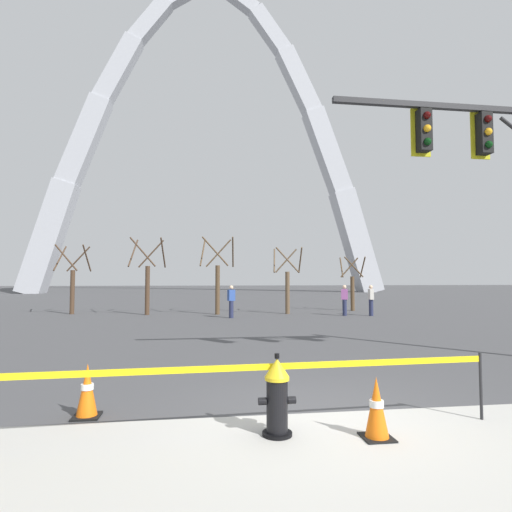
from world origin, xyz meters
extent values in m
plane|color=#474749|center=(0.00, 0.00, 0.00)|extent=(240.00, 240.00, 0.00)
cylinder|color=black|center=(-0.77, -0.71, 0.03)|extent=(0.36, 0.36, 0.05)
cylinder|color=black|center=(-0.77, -0.71, 0.36)|extent=(0.26, 0.26, 0.62)
cylinder|color=gold|center=(-0.77, -0.71, 0.69)|extent=(0.30, 0.30, 0.04)
cone|color=gold|center=(-0.77, -0.71, 0.82)|extent=(0.30, 0.30, 0.22)
cylinder|color=black|center=(-0.77, -0.71, 0.96)|extent=(0.06, 0.06, 0.06)
cylinder|color=black|center=(-0.95, -0.71, 0.42)|extent=(0.10, 0.09, 0.09)
cylinder|color=black|center=(-0.59, -0.71, 0.42)|extent=(0.10, 0.09, 0.09)
cylinder|color=black|center=(-0.77, -0.51, 0.33)|extent=(0.13, 0.14, 0.13)
cylinder|color=black|center=(-0.77, -0.43, 0.33)|extent=(0.15, 0.03, 0.15)
cylinder|color=#232326|center=(2.07, -0.52, 0.45)|extent=(0.04, 0.04, 0.90)
cube|color=yellow|center=(-1.04, -0.66, 0.82)|extent=(6.23, 0.27, 0.08)
cube|color=black|center=(-3.23, 0.34, 0.01)|extent=(0.36, 0.36, 0.03)
cone|color=orange|center=(-3.23, 0.34, 0.38)|extent=(0.28, 0.28, 0.70)
cylinder|color=white|center=(-3.23, 0.34, 0.42)|extent=(0.17, 0.17, 0.08)
cube|color=black|center=(0.39, -0.96, 0.01)|extent=(0.36, 0.36, 0.03)
cone|color=orange|center=(0.39, -0.96, 0.38)|extent=(0.28, 0.28, 0.70)
cylinder|color=white|center=(0.39, -0.96, 0.42)|extent=(0.17, 0.17, 0.08)
cube|color=#232326|center=(4.10, 2.36, 5.60)|extent=(6.20, 0.12, 0.12)
cube|color=black|center=(4.40, 2.36, 5.05)|extent=(0.26, 0.24, 0.90)
cube|color=gold|center=(4.40, 2.50, 5.05)|extent=(0.44, 0.03, 1.04)
sphere|color=#360606|center=(4.40, 2.23, 5.33)|extent=(0.16, 0.16, 0.16)
sphere|color=orange|center=(4.40, 2.23, 5.05)|extent=(0.16, 0.16, 0.16)
sphere|color=black|center=(4.40, 2.23, 4.77)|extent=(0.16, 0.16, 0.16)
cube|color=black|center=(3.00, 2.36, 5.05)|extent=(0.26, 0.24, 0.90)
cube|color=gold|center=(3.00, 2.50, 5.05)|extent=(0.44, 0.03, 1.04)
sphere|color=#360606|center=(3.00, 2.23, 5.33)|extent=(0.16, 0.16, 0.16)
sphere|color=orange|center=(3.00, 2.23, 5.05)|extent=(0.16, 0.16, 0.16)
sphere|color=black|center=(3.00, 2.23, 4.77)|extent=(0.16, 0.16, 0.16)
cube|color=#B2B5BC|center=(-21.71, 54.01, 7.47)|extent=(7.38, 3.14, 15.91)
cube|color=#B2B5BC|center=(-17.36, 54.01, 20.91)|extent=(7.02, 2.81, 13.00)
cube|color=#B2B5BC|center=(-13.02, 54.01, 31.37)|extent=(6.62, 2.48, 10.13)
cube|color=#B2B5BC|center=(-8.68, 54.01, 38.84)|extent=(6.14, 2.15, 7.32)
cube|color=#B2B5BC|center=(4.34, 54.01, 43.32)|extent=(5.45, 1.82, 4.54)
cube|color=#B2B5BC|center=(8.68, 54.01, 38.84)|extent=(6.14, 2.15, 7.32)
cube|color=#B2B5BC|center=(13.02, 54.01, 31.37)|extent=(6.62, 2.48, 10.13)
cube|color=#B2B5BC|center=(17.36, 54.01, 20.91)|extent=(7.02, 2.81, 13.00)
cube|color=#B2B5BC|center=(21.71, 54.01, 7.47)|extent=(7.38, 3.14, 15.91)
cylinder|color=#473323|center=(-8.49, 18.33, 1.20)|extent=(0.24, 0.24, 2.39)
cylinder|color=#473323|center=(-9.22, 18.48, 3.04)|extent=(0.33, 1.29, 1.44)
cylinder|color=#473323|center=(-7.75, 18.26, 3.04)|extent=(0.21, 1.31, 1.44)
cylinder|color=#473323|center=(-8.42, 19.07, 3.04)|extent=(1.31, 0.21, 1.44)
cylinder|color=#473323|center=(-8.66, 17.60, 3.04)|extent=(1.29, 0.36, 1.44)
cylinder|color=#473323|center=(-4.38, 17.23, 1.30)|extent=(0.24, 0.24, 2.60)
cylinder|color=#473323|center=(-5.17, 17.39, 3.31)|extent=(0.36, 1.40, 1.56)
cylinder|color=#473323|center=(-3.57, 17.15, 3.31)|extent=(0.22, 1.41, 1.56)
cylinder|color=#473323|center=(-4.30, 18.04, 3.31)|extent=(1.41, 0.22, 1.56)
cylinder|color=#473323|center=(-4.55, 16.44, 3.31)|extent=(1.40, 0.38, 1.56)
cylinder|color=brown|center=(-0.65, 17.02, 1.32)|extent=(0.24, 0.24, 2.64)
cylinder|color=brown|center=(-1.46, 17.18, 3.36)|extent=(0.36, 1.42, 1.58)
cylinder|color=brown|center=(0.17, 16.94, 3.36)|extent=(0.22, 1.44, 1.58)
cylinder|color=brown|center=(-0.57, 17.84, 3.36)|extent=(1.44, 0.22, 1.58)
cylinder|color=brown|center=(-0.83, 16.22, 3.36)|extent=(1.42, 0.39, 1.58)
cylinder|color=brown|center=(3.18, 16.89, 1.15)|extent=(0.24, 0.24, 2.31)
cylinder|color=brown|center=(2.48, 17.03, 2.94)|extent=(0.33, 1.25, 1.39)
cylinder|color=brown|center=(3.90, 16.82, 2.94)|extent=(0.21, 1.26, 1.39)
cylinder|color=brown|center=(3.25, 17.60, 2.94)|extent=(1.26, 0.21, 1.39)
cylinder|color=brown|center=(3.02, 16.19, 2.94)|extent=(1.25, 0.35, 1.39)
cylinder|color=brown|center=(7.54, 18.54, 1.03)|extent=(0.24, 0.24, 2.06)
cylinder|color=brown|center=(6.91, 18.67, 2.62)|extent=(0.30, 1.13, 1.24)
cylinder|color=brown|center=(8.18, 18.48, 2.62)|extent=(0.19, 1.13, 1.24)
cylinder|color=brown|center=(7.61, 19.18, 2.62)|extent=(1.13, 0.19, 1.24)
cylinder|color=brown|center=(7.40, 17.92, 2.62)|extent=(1.12, 0.32, 1.24)
cylinder|color=#232847|center=(7.20, 15.04, 0.42)|extent=(0.22, 0.22, 0.84)
cube|color=beige|center=(7.20, 15.04, 1.11)|extent=(0.22, 0.35, 0.54)
sphere|color=beige|center=(7.20, 15.04, 1.49)|extent=(0.20, 0.20, 0.20)
cylinder|color=#232847|center=(-0.08, 14.81, 0.42)|extent=(0.22, 0.22, 0.84)
cube|color=#2D4C99|center=(-0.08, 14.81, 1.11)|extent=(0.39, 0.33, 0.54)
sphere|color=beige|center=(-0.08, 14.81, 1.49)|extent=(0.20, 0.20, 0.20)
cylinder|color=#232847|center=(5.87, 15.29, 0.42)|extent=(0.22, 0.22, 0.84)
cube|color=#995193|center=(5.87, 15.29, 1.11)|extent=(0.38, 0.29, 0.54)
sphere|color=beige|center=(5.87, 15.29, 1.49)|extent=(0.20, 0.20, 0.20)
camera|label=1|loc=(-1.74, -5.81, 1.90)|focal=29.49mm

